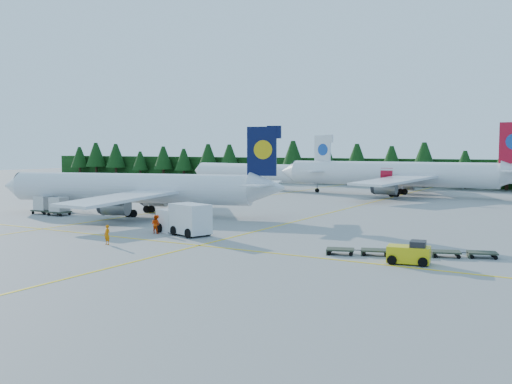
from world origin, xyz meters
The scene contains 16 objects.
ground centered at (0.00, 0.00, 0.00)m, with size 320.00×320.00×0.00m, color gray.
taxi_stripe_a centered at (-14.00, 20.00, 0.01)m, with size 0.25×120.00×0.01m, color yellow.
taxi_stripe_b centered at (6.00, 20.00, 0.01)m, with size 0.25×120.00×0.01m, color yellow.
taxi_stripe_cross centered at (0.00, -6.00, 0.01)m, with size 80.00×0.25×0.01m, color yellow.
treeline_hedge centered at (0.00, 82.00, 3.00)m, with size 220.00×4.00×6.00m, color black.
airliner_navy centered at (-15.76, 8.25, 3.27)m, with size 36.65×29.76×10.88m.
airliner_red centered at (3.66, 53.68, 3.77)m, with size 43.10×35.45×12.53m.
airliner_far_left centered at (-26.12, 56.79, 3.38)m, with size 36.66×10.26×10.77m.
airstairs centered at (-26.56, 6.75, 0.80)m, with size 4.44×6.03×3.67m.
service_truck centered at (0.80, -1.45, 1.50)m, with size 6.68×4.07×3.04m.
baggage_tug centered at (23.76, -4.68, 0.79)m, with size 3.21×2.05×1.60m.
dolly_train centered at (22.99, -1.70, 0.40)m, with size 12.37×6.08×0.12m.
uld_pair centered at (-23.61, 3.20, 1.29)m, with size 5.87×2.41×1.92m.
crew_a centered at (-1.19, -9.65, 0.87)m, with size 0.63×0.41×1.73m, color orange.
crew_b centered at (-1.76, -2.55, 0.92)m, with size 0.89×0.70×1.84m, color #EC3E04.
crew_c centered at (-2.21, -1.47, 0.88)m, with size 0.73×0.50×1.77m, color #F23405.
Camera 1 is at (34.62, -45.48, 8.35)m, focal length 40.00 mm.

